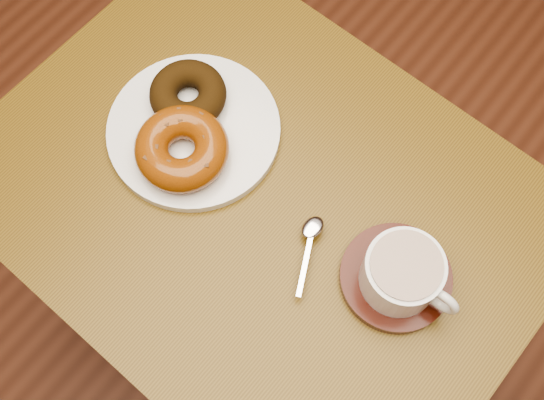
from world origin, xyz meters
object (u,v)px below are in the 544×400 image
Objects in this scene: donut_plate at (194,130)px; saucer at (395,277)px; cafe_table at (261,226)px; coffee_cup at (403,274)px.

donut_plate is 0.33m from saucer.
donut_plate and saucer have the same top height.
coffee_cup is at bearing 5.60° from cafe_table.
donut_plate is 0.34m from coffee_cup.
saucer is (0.33, 0.00, 0.00)m from donut_plate.
cafe_table is 0.26m from coffee_cup.
saucer is 0.04m from coffee_cup.
saucer is 1.11× the size of coffee_cup.
coffee_cup is at bearing -34.59° from saucer.
coffee_cup reaches higher than saucer.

